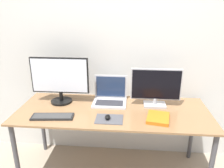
{
  "coord_description": "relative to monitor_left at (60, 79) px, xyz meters",
  "views": [
    {
      "loc": [
        0.16,
        -1.52,
        1.67
      ],
      "look_at": [
        -0.01,
        0.42,
        0.97
      ],
      "focal_mm": 35.0,
      "sensor_mm": 36.0,
      "label": 1
    }
  ],
  "objects": [
    {
      "name": "mousepad",
      "position": [
        0.53,
        -0.33,
        -0.25
      ],
      "size": [
        0.24,
        0.18,
        0.0
      ],
      "color": "#47474C",
      "rests_on": "desk"
    },
    {
      "name": "mouse",
      "position": [
        0.52,
        -0.33,
        -0.23
      ],
      "size": [
        0.05,
        0.07,
        0.04
      ],
      "color": "black",
      "rests_on": "mousepad"
    },
    {
      "name": "wall_back",
      "position": [
        0.55,
        0.29,
        0.27
      ],
      "size": [
        7.0,
        0.05,
        2.5
      ],
      "color": "silver",
      "rests_on": "ground_plane"
    },
    {
      "name": "book",
      "position": [
        0.96,
        -0.29,
        -0.24
      ],
      "size": [
        0.23,
        0.26,
        0.03
      ],
      "color": "orange",
      "rests_on": "desk"
    },
    {
      "name": "monitor_left",
      "position": [
        0.0,
        0.0,
        0.0
      ],
      "size": [
        0.58,
        0.22,
        0.47
      ],
      "color": "black",
      "rests_on": "desk"
    },
    {
      "name": "desk",
      "position": [
        0.55,
        -0.14,
        -0.33
      ],
      "size": [
        1.83,
        0.73,
        0.73
      ],
      "color": "olive",
      "rests_on": "ground_plane"
    },
    {
      "name": "keyboard",
      "position": [
        0.02,
        -0.34,
        -0.24
      ],
      "size": [
        0.38,
        0.16,
        0.02
      ],
      "color": "black",
      "rests_on": "desk"
    },
    {
      "name": "laptop",
      "position": [
        0.5,
        0.05,
        -0.19
      ],
      "size": [
        0.34,
        0.26,
        0.27
      ],
      "color": "silver",
      "rests_on": "desk"
    },
    {
      "name": "monitor_right",
      "position": [
        0.96,
        0.0,
        -0.06
      ],
      "size": [
        0.49,
        0.15,
        0.38
      ],
      "color": "#B2B2B7",
      "rests_on": "desk"
    }
  ]
}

